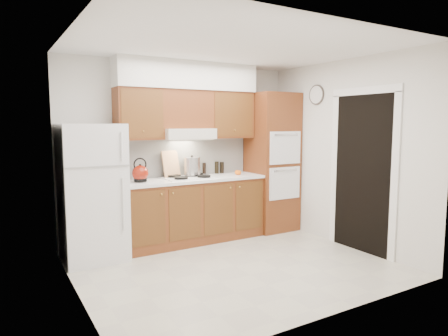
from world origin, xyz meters
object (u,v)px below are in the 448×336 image
Objects in this scene: kettle at (140,173)px; stock_pot at (192,166)px; fridge at (92,193)px; oven_cabinet at (272,162)px.

stock_pot is at bearing -9.98° from kettle.
kettle is 0.85m from stock_pot.
fridge is at bearing 164.59° from kettle.
fridge is at bearing -173.40° from stock_pot.
oven_cabinet is 2.20m from kettle.
oven_cabinet is 1.37m from stock_pot.
fridge reaches higher than kettle.
fridge is 2.86m from oven_cabinet.
fridge is 0.78× the size of oven_cabinet.
oven_cabinet is at bearing 0.70° from fridge.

